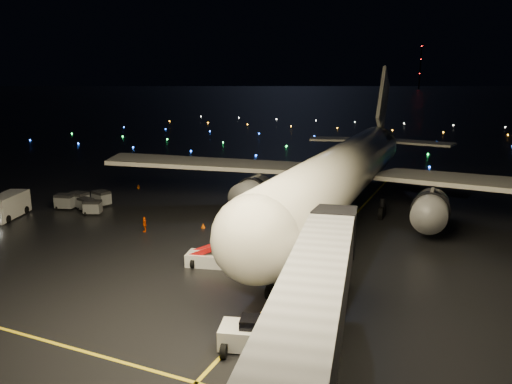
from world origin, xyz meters
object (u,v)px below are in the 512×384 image
at_px(crew_c, 144,224).
at_px(baggage_cart_4, 65,202).
at_px(service_truck, 8,206).
at_px(airliner, 350,139).
at_px(baggage_cart_3, 101,198).
at_px(baggage_cart_1, 86,204).
at_px(baggage_cart_2, 79,200).
at_px(belt_loader, 215,246).
at_px(baggage_cart_0, 93,207).
at_px(pushback_tug, 253,333).

distance_m(crew_c, baggage_cart_4, 14.80).
distance_m(service_truck, baggage_cart_4, 6.34).
distance_m(airliner, baggage_cart_3, 31.20).
height_order(airliner, baggage_cart_1, airliner).
bearing_deg(baggage_cart_2, crew_c, -19.44).
relative_size(service_truck, baggage_cart_4, 3.45).
bearing_deg(belt_loader, baggage_cart_1, 143.30).
distance_m(baggage_cart_0, baggage_cart_2, 4.16).
xyz_separation_m(baggage_cart_1, baggage_cart_4, (-2.82, -0.39, 0.14)).
height_order(baggage_cart_3, baggage_cart_4, baggage_cart_4).
xyz_separation_m(airliner, baggage_cart_1, (-28.52, -12.71, -7.83)).
relative_size(airliner, baggage_cart_4, 28.17).
bearing_deg(baggage_cart_1, baggage_cart_2, 172.03).
height_order(airliner, crew_c, airliner).
xyz_separation_m(belt_loader, baggage_cart_4, (-25.50, 9.09, -0.79)).
height_order(airliner, baggage_cart_4, airliner).
xyz_separation_m(airliner, baggage_cart_2, (-30.45, -11.85, -7.66)).
distance_m(service_truck, baggage_cart_2, 7.86).
relative_size(baggage_cart_0, baggage_cart_4, 0.88).
relative_size(service_truck, baggage_cart_1, 4.08).
bearing_deg(baggage_cart_4, airliner, 9.47).
xyz_separation_m(airliner, pushback_tug, (2.49, -32.84, -7.66)).
height_order(service_truck, baggage_cart_4, service_truck).
bearing_deg(airliner, baggage_cart_4, -159.11).
bearing_deg(belt_loader, airliner, 61.26).
relative_size(airliner, baggage_cart_1, 33.37).
height_order(belt_loader, baggage_cart_3, belt_loader).
bearing_deg(baggage_cart_0, baggage_cart_3, 94.14).
bearing_deg(crew_c, service_truck, -127.82).
bearing_deg(baggage_cart_1, crew_c, -3.78).
relative_size(crew_c, baggage_cart_1, 0.87).
xyz_separation_m(crew_c, baggage_cart_1, (-11.50, 4.11, -0.02)).
xyz_separation_m(airliner, baggage_cart_3, (-28.56, -9.95, -7.69)).
bearing_deg(crew_c, pushback_tug, 6.87).
relative_size(airliner, crew_c, 38.26).
distance_m(airliner, baggage_cart_1, 32.19).
bearing_deg(service_truck, baggage_cart_4, 40.52).
bearing_deg(baggage_cart_1, airliner, 39.92).
relative_size(airliner, baggage_cart_2, 27.55).
relative_size(baggage_cart_0, baggage_cart_2, 0.86).
bearing_deg(service_truck, baggage_cart_2, 39.24).
xyz_separation_m(service_truck, baggage_cart_4, (3.07, 5.53, -0.45)).
xyz_separation_m(service_truck, baggage_cart_3, (5.85, 8.68, -0.45)).
height_order(pushback_tug, crew_c, pushback_tug).
relative_size(belt_loader, baggage_cart_0, 3.71).
distance_m(baggage_cart_1, baggage_cart_2, 2.12).
distance_m(baggage_cart_3, baggage_cart_4, 4.20).
height_order(service_truck, baggage_cart_2, service_truck).
height_order(baggage_cart_1, baggage_cart_2, baggage_cart_2).
bearing_deg(baggage_cart_4, belt_loader, -32.84).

